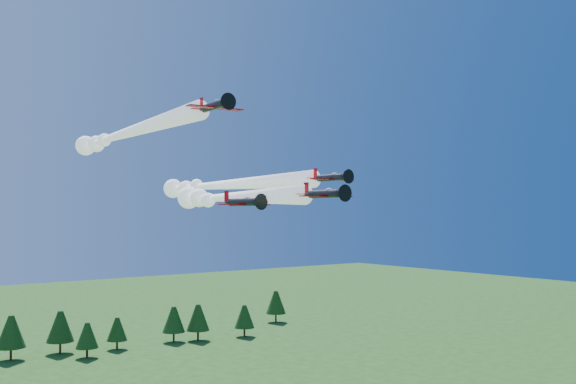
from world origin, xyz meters
TOP-DOWN VIEW (x-y plane):
  - plane_lead at (1.87, 15.37)m, footprint 7.32×41.10m
  - plane_left at (-8.12, 31.29)m, footprint 9.22×58.84m
  - plane_right at (8.67, 28.68)m, footprint 6.88×52.61m
  - plane_slot at (-0.58, 7.51)m, footprint 7.97×8.66m
  - treeline at (6.41, 108.01)m, footprint 176.76×22.71m

SIDE VIEW (x-z plane):
  - treeline at x=6.41m, z-range 0.79..12.64m
  - plane_slot at x=-0.58m, z-range 38.72..41.52m
  - plane_lead at x=1.87m, z-range 39.09..42.79m
  - plane_right at x=8.67m, z-range 41.64..45.34m
  - plane_left at x=-8.12m, z-range 49.53..53.23m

